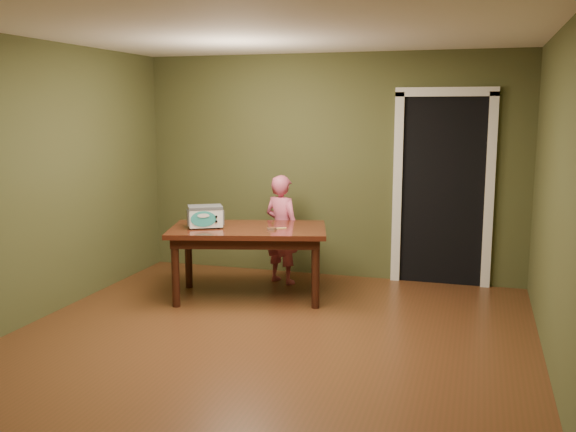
{
  "coord_description": "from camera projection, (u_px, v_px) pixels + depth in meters",
  "views": [
    {
      "loc": [
        1.68,
        -4.82,
        1.97
      ],
      "look_at": [
        -0.06,
        1.0,
        0.95
      ],
      "focal_mm": 40.0,
      "sensor_mm": 36.0,
      "label": 1
    }
  ],
  "objects": [
    {
      "name": "spatula",
      "position": [
        278.0,
        228.0,
        6.59
      ],
      "size": [
        0.16,
        0.12,
        0.01
      ],
      "primitive_type": "cube",
      "rotation": [
        0.0,
        0.0,
        0.59
      ],
      "color": "#EACD65",
      "rests_on": "dining_table"
    },
    {
      "name": "floor",
      "position": [
        261.0,
        347.0,
        5.35
      ],
      "size": [
        5.0,
        5.0,
        0.0
      ],
      "primitive_type": "plane",
      "color": "#542C18",
      "rests_on": "ground"
    },
    {
      "name": "room_shell",
      "position": [
        259.0,
        142.0,
        5.07
      ],
      "size": [
        4.52,
        5.02,
        2.61
      ],
      "color": "#434926",
      "rests_on": "ground"
    },
    {
      "name": "dining_table",
      "position": [
        248.0,
        237.0,
        6.67
      ],
      "size": [
        1.78,
        1.28,
        0.75
      ],
      "rotation": [
        0.0,
        0.0,
        0.26
      ],
      "color": "#3D170E",
      "rests_on": "floor"
    },
    {
      "name": "child",
      "position": [
        282.0,
        229.0,
        7.26
      ],
      "size": [
        0.53,
        0.44,
        1.24
      ],
      "primitive_type": "imported",
      "rotation": [
        0.0,
        0.0,
        2.75
      ],
      "color": "#CA5371",
      "rests_on": "floor"
    },
    {
      "name": "doorway",
      "position": [
        444.0,
        188.0,
        7.44
      ],
      "size": [
        1.1,
        0.66,
        2.25
      ],
      "color": "black",
      "rests_on": "ground"
    },
    {
      "name": "toy_oven",
      "position": [
        205.0,
        216.0,
        6.63
      ],
      "size": [
        0.43,
        0.38,
        0.23
      ],
      "rotation": [
        0.0,
        0.0,
        0.5
      ],
      "color": "#4C4F54",
      "rests_on": "dining_table"
    },
    {
      "name": "baking_pan",
      "position": [
        272.0,
        229.0,
        6.53
      ],
      "size": [
        0.1,
        0.1,
        0.02
      ],
      "color": "silver",
      "rests_on": "dining_table"
    }
  ]
}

